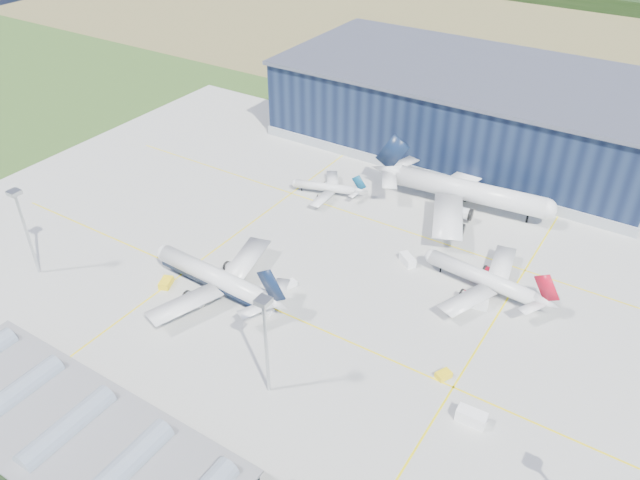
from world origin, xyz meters
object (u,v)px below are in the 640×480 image
at_px(airliner_red, 483,271).
at_px(gse_van_b, 407,260).
at_px(airstair, 274,302).
at_px(gse_cart_b, 398,174).
at_px(hangar, 476,113).
at_px(light_mast_west, 22,219).
at_px(gse_tug_a, 166,283).
at_px(gse_tug_c, 484,198).
at_px(airliner_navy, 212,268).
at_px(gse_cart_a, 290,284).
at_px(light_mast_center, 265,331).
at_px(airliner_regional, 325,183).
at_px(gse_van_a, 475,301).
at_px(airliner_widebody, 471,182).
at_px(gse_van_c, 471,417).
at_px(gse_tug_b, 444,375).

relative_size(airliner_red, gse_van_b, 6.85).
bearing_deg(airstair, gse_cart_b, 70.14).
relative_size(hangar, light_mast_west, 6.30).
bearing_deg(gse_tug_a, gse_tug_c, 35.99).
height_order(light_mast_west, gse_tug_a, light_mast_west).
bearing_deg(gse_cart_b, airliner_navy, -135.88).
distance_m(airliner_red, gse_cart_a, 45.16).
bearing_deg(light_mast_west, light_mast_center, 0.00).
relative_size(hangar, gse_cart_b, 45.27).
relative_size(airliner_navy, airliner_regional, 1.73).
xyz_separation_m(airliner_regional, gse_tug_a, (-8.69, -56.98, -2.92)).
bearing_deg(gse_van_b, light_mast_center, -148.84).
xyz_separation_m(gse_van_a, gse_van_b, (-20.03, 6.40, -0.20)).
xyz_separation_m(light_mast_center, gse_van_a, (24.32, 45.61, -14.10)).
bearing_deg(gse_van_b, airliner_widebody, 31.42).
bearing_deg(gse_van_a, light_mast_center, 138.07).
bearing_deg(airliner_regional, gse_cart_a, 93.64).
xyz_separation_m(light_mast_center, airliner_regional, (-31.35, 70.00, -11.68)).
distance_m(airliner_red, airliner_widebody, 36.98).
bearing_deg(gse_cart_b, gse_van_b, -97.93).
relative_size(hangar, airliner_red, 4.29).
bearing_deg(gse_van_c, airliner_navy, 83.83).
distance_m(airliner_regional, gse_tug_c, 46.23).
bearing_deg(airliner_regional, airstair, 91.82).
height_order(airliner_navy, gse_tug_b, airliner_navy).
distance_m(gse_tug_b, gse_van_b, 38.27).
bearing_deg(light_mast_west, airliner_widebody, 47.87).
height_order(airliner_regional, gse_tug_a, airliner_regional).
xyz_separation_m(light_mast_west, gse_cart_b, (51.52, 92.00, -14.74)).
relative_size(airliner_navy, gse_van_b, 8.08).
height_order(light_mast_west, gse_cart_b, light_mast_west).
bearing_deg(gse_cart_b, gse_tug_b, -94.65).
height_order(airliner_red, airliner_widebody, airliner_widebody).
bearing_deg(hangar, gse_cart_a, -94.74).
bearing_deg(gse_tug_a, airliner_navy, 2.71).
distance_m(hangar, airstair, 104.93).
bearing_deg(gse_van_c, gse_tug_b, 46.42).
bearing_deg(airstair, gse_tug_c, 48.54).
bearing_deg(airliner_regional, airliner_widebody, -176.36).
relative_size(hangar, gse_cart_a, 47.64).
bearing_deg(airliner_widebody, gse_tug_a, -129.06).
distance_m(airliner_widebody, gse_van_a, 43.71).
height_order(light_mast_west, light_mast_center, same).
bearing_deg(hangar, gse_tug_c, -63.45).
distance_m(light_mast_center, airliner_widebody, 85.54).
xyz_separation_m(airliner_red, gse_cart_b, (-41.72, 40.00, -4.81)).
height_order(airliner_navy, gse_tug_a, airliner_navy).
relative_size(airliner_red, gse_cart_a, 11.09).
xyz_separation_m(gse_cart_b, gse_van_c, (54.39, -78.10, 0.62)).
distance_m(hangar, light_mast_west, 139.77).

